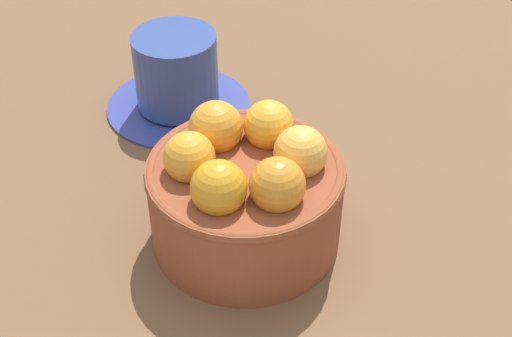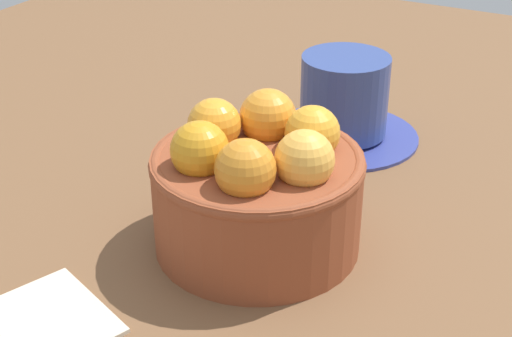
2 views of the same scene
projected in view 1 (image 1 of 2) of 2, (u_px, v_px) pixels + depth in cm
name	position (u px, v px, depth cm)	size (l,w,h in cm)	color
ground_plane	(246.00, 252.00, 58.74)	(131.89, 119.38, 3.72)	brown
terracotta_bowl	(245.00, 191.00, 54.52)	(15.07, 15.07, 10.45)	brown
coffee_cup	(177.00, 77.00, 69.34)	(14.22, 14.22, 7.94)	#353F90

